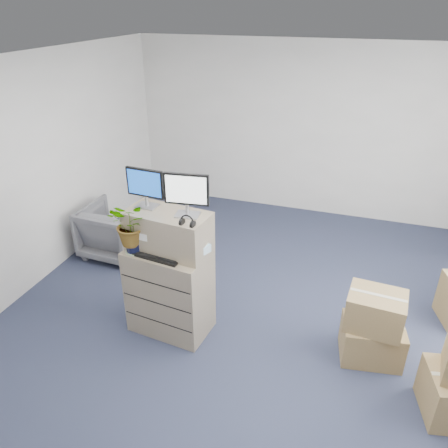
{
  "coord_description": "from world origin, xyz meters",
  "views": [
    {
      "loc": [
        0.82,
        -3.55,
        3.33
      ],
      "look_at": [
        -0.5,
        0.4,
        1.16
      ],
      "focal_mm": 35.0,
      "sensor_mm": 36.0,
      "label": 1
    }
  ],
  "objects_px": {
    "water_bottle": "(170,241)",
    "office_chair": "(114,228)",
    "monitor_right": "(186,193)",
    "keyboard": "(159,255)",
    "potted_plant": "(133,229)",
    "filing_cabinet_lower": "(170,291)",
    "monitor_left": "(145,186)"
  },
  "relations": [
    {
      "from": "monitor_left",
      "to": "keyboard",
      "type": "height_order",
      "value": "monitor_left"
    },
    {
      "from": "keyboard",
      "to": "office_chair",
      "type": "relative_size",
      "value": 0.61
    },
    {
      "from": "keyboard",
      "to": "water_bottle",
      "type": "relative_size",
      "value": 1.98
    },
    {
      "from": "monitor_right",
      "to": "office_chair",
      "type": "xyz_separation_m",
      "value": [
        -1.66,
        1.17,
        -1.26
      ]
    },
    {
      "from": "monitor_right",
      "to": "filing_cabinet_lower",
      "type": "bearing_deg",
      "value": -174.69
    },
    {
      "from": "monitor_left",
      "to": "monitor_right",
      "type": "height_order",
      "value": "monitor_right"
    },
    {
      "from": "water_bottle",
      "to": "monitor_right",
      "type": "bearing_deg",
      "value": 11.93
    },
    {
      "from": "water_bottle",
      "to": "potted_plant",
      "type": "height_order",
      "value": "potted_plant"
    },
    {
      "from": "water_bottle",
      "to": "potted_plant",
      "type": "relative_size",
      "value": 0.45
    },
    {
      "from": "filing_cabinet_lower",
      "to": "water_bottle",
      "type": "height_order",
      "value": "water_bottle"
    },
    {
      "from": "keyboard",
      "to": "water_bottle",
      "type": "distance_m",
      "value": 0.18
    },
    {
      "from": "monitor_right",
      "to": "monitor_left",
      "type": "bearing_deg",
      "value": 165.29
    },
    {
      "from": "monitor_right",
      "to": "keyboard",
      "type": "relative_size",
      "value": 0.88
    },
    {
      "from": "keyboard",
      "to": "water_bottle",
      "type": "height_order",
      "value": "water_bottle"
    },
    {
      "from": "monitor_right",
      "to": "office_chair",
      "type": "relative_size",
      "value": 0.54
    },
    {
      "from": "filing_cabinet_lower",
      "to": "office_chair",
      "type": "bearing_deg",
      "value": 146.15
    },
    {
      "from": "keyboard",
      "to": "office_chair",
      "type": "distance_m",
      "value": 2.02
    },
    {
      "from": "water_bottle",
      "to": "office_chair",
      "type": "bearing_deg",
      "value": 140.57
    },
    {
      "from": "monitor_right",
      "to": "potted_plant",
      "type": "xyz_separation_m",
      "value": [
        -0.54,
        -0.15,
        -0.41
      ]
    },
    {
      "from": "keyboard",
      "to": "potted_plant",
      "type": "xyz_separation_m",
      "value": [
        -0.28,
        0.01,
        0.24
      ]
    },
    {
      "from": "office_chair",
      "to": "monitor_right",
      "type": "bearing_deg",
      "value": 147.21
    },
    {
      "from": "water_bottle",
      "to": "office_chair",
      "type": "height_order",
      "value": "water_bottle"
    },
    {
      "from": "filing_cabinet_lower",
      "to": "keyboard",
      "type": "relative_size",
      "value": 1.97
    },
    {
      "from": "keyboard",
      "to": "potted_plant",
      "type": "bearing_deg",
      "value": -175.91
    },
    {
      "from": "monitor_left",
      "to": "keyboard",
      "type": "xyz_separation_m",
      "value": [
        0.21,
        -0.23,
        -0.64
      ]
    },
    {
      "from": "potted_plant",
      "to": "office_chair",
      "type": "relative_size",
      "value": 0.69
    },
    {
      "from": "office_chair",
      "to": "potted_plant",
      "type": "bearing_deg",
      "value": 132.63
    },
    {
      "from": "filing_cabinet_lower",
      "to": "office_chair",
      "type": "distance_m",
      "value": 1.89
    },
    {
      "from": "keyboard",
      "to": "filing_cabinet_lower",
      "type": "bearing_deg",
      "value": 79.29
    },
    {
      "from": "monitor_left",
      "to": "monitor_right",
      "type": "xyz_separation_m",
      "value": [
        0.47,
        -0.06,
        0.02
      ]
    },
    {
      "from": "filing_cabinet_lower",
      "to": "potted_plant",
      "type": "relative_size",
      "value": 1.74
    },
    {
      "from": "water_bottle",
      "to": "office_chair",
      "type": "relative_size",
      "value": 0.31
    }
  ]
}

